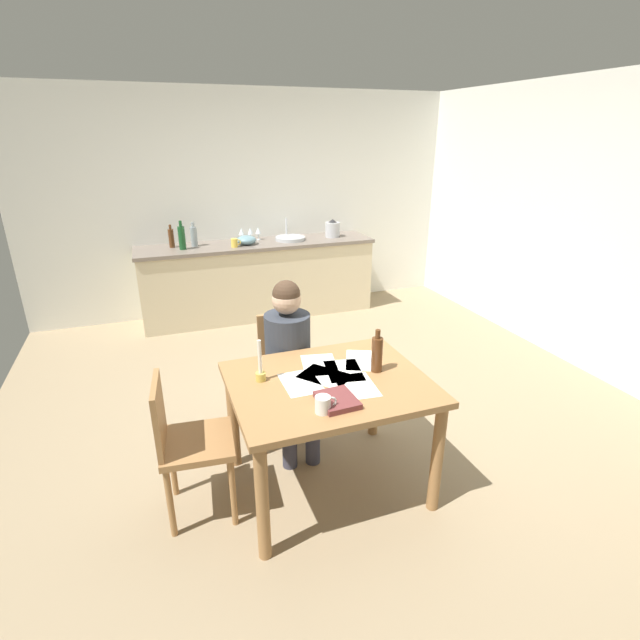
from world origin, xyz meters
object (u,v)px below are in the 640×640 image
Objects in this scene: candlestick at (260,370)px; stovetop_kettle at (333,229)px; dining_table at (329,397)px; person_seated at (290,355)px; coffee_mug at (323,404)px; wine_glass_back_left at (241,232)px; bottle_vinegar at (182,237)px; wine_glass_near_sink at (258,231)px; wine_bottle_on_table at (377,354)px; book_magazine at (337,400)px; teacup_on_counter at (235,243)px; mixing_bowl at (246,240)px; sink_unit at (290,238)px; bottle_oil at (171,238)px; chair_at_table at (286,368)px; chair_side_empty at (186,441)px; bottle_wine_red at (194,236)px; wine_glass_by_kettle at (250,231)px.

candlestick is 1.17× the size of stovetop_kettle.
dining_table is 0.96× the size of person_seated.
wine_glass_back_left is at bearing 85.14° from coffee_mug.
wine_glass_near_sink is (0.91, 0.21, -0.03)m from bottle_vinegar.
bottle_vinegar is (-0.86, 3.10, 0.17)m from wine_bottle_on_table.
book_magazine is (-0.05, -0.24, 0.13)m from dining_table.
teacup_on_counter is (0.17, 3.33, 0.15)m from coffee_mug.
bottle_vinegar is at bearing 96.61° from coffee_mug.
wine_glass_near_sink is at bearing 47.35° from mixing_bowl.
wine_bottle_on_table is (0.69, -0.12, 0.04)m from candlestick.
coffee_mug is 3.59m from sink_unit.
bottle_oil is at bearing 97.23° from book_magazine.
bottle_oil is (-0.59, 2.55, 0.51)m from chair_at_table.
bottle_oil reaches higher than stovetop_kettle.
wine_bottle_on_table reaches higher than chair_side_empty.
bottle_vinegar is 0.74m from wine_glass_back_left.
bottle_wine_red is (-0.36, 3.48, 0.25)m from book_magazine.
coffee_mug is 3.76m from stovetop_kettle.
bottle_wine_red is at bearing 154.08° from teacup_on_counter.
mixing_bowl is at bearing -11.15° from bottle_wine_red.
chair_at_table is 7.44× the size of coffee_mug.
mixing_bowl is (0.22, 3.36, 0.18)m from book_magazine.
chair_side_empty is 3.40× the size of candlestick.
wine_bottle_on_table is at bearing -97.26° from sink_unit.
wine_glass_back_left reaches higher than book_magazine.
coffee_mug is 0.44× the size of wine_bottle_on_table.
sink_unit is (1.56, 3.12, 0.43)m from chair_side_empty.
bottle_wine_red is at bearing 39.55° from bottle_vinegar.
person_seated is 0.70m from wine_bottle_on_table.
wine_glass_near_sink reaches higher than chair_at_table.
wine_bottle_on_table is at bearing 3.02° from dining_table.
dining_table is 7.48× the size of wine_glass_by_kettle.
dining_table is 3.20× the size of sink_unit.
teacup_on_counter is (-1.25, -0.15, -0.05)m from stovetop_kettle.
book_magazine is 3.59m from wine_glass_back_left.
mixing_bowl is at bearing 31.08° from teacup_on_counter.
teacup_on_counter is at bearing 95.63° from wine_bottle_on_table.
bottle_oil is at bearing 95.02° from candlestick.
bottle_vinegar is 1.81m from stovetop_kettle.
chair_at_table is at bearing 95.00° from dining_table.
bottle_wine_red is 0.57m from wine_glass_back_left.
bottle_oil is at bearing 98.00° from coffee_mug.
wine_bottle_on_table is at bearing -87.34° from mixing_bowl.
mixing_bowl is at bearing -132.65° from wine_glass_near_sink.
wine_glass_back_left is at bearing 9.54° from bottle_wine_red.
coffee_mug is (-0.07, -0.87, 0.12)m from person_seated.
bottle_wine_red is at bearing -172.96° from wine_glass_near_sink.
stovetop_kettle is 1.26m from teacup_on_counter.
book_magazine is 3.60m from wine_glass_near_sink.
candlestick is 1.01× the size of bottle_oil.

